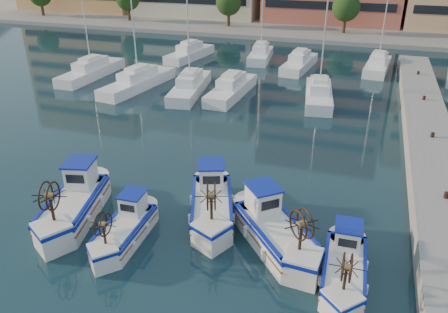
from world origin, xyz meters
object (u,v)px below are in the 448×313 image
Objects in this scene: fishing_boat_b at (125,227)px; fishing_boat_d at (274,229)px; fishing_boat_c at (212,202)px; fishing_boat_a at (75,202)px; fishing_boat_e at (345,265)px.

fishing_boat_b is 0.82× the size of fishing_boat_d.
fishing_boat_c is 1.03× the size of fishing_boat_d.
fishing_boat_c is (6.51, 2.28, -0.04)m from fishing_boat_a.
fishing_boat_d is 3.55m from fishing_boat_e.
fishing_boat_b is (3.37, -0.84, -0.20)m from fishing_boat_a.
fishing_boat_a is at bearing 176.18° from fishing_boat_e.
fishing_boat_a is 1.32× the size of fishing_boat_b.
fishing_boat_d is (10.00, 1.00, -0.02)m from fishing_boat_a.
fishing_boat_d is 1.18× the size of fishing_boat_e.
fishing_boat_d reaches higher than fishing_boat_e.
fishing_boat_c reaches higher than fishing_boat_e.
fishing_boat_a is 1.27× the size of fishing_boat_e.
fishing_boat_d reaches higher than fishing_boat_b.
fishing_boat_c is at bearing 156.39° from fishing_boat_e.
fishing_boat_e is (6.77, -2.65, -0.13)m from fishing_boat_c.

